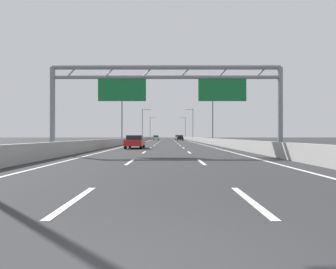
{
  "coord_description": "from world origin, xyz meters",
  "views": [
    {
      "loc": [
        0.12,
        -2.71,
        1.33
      ],
      "look_at": [
        -0.03,
        65.76,
        1.61
      ],
      "focal_mm": 32.51,
      "sensor_mm": 36.0,
      "label": 1
    }
  ],
  "objects_px": {
    "streetlamp_left_far": "(144,122)",
    "streetlamp_right_distant": "(185,126)",
    "red_car": "(136,142)",
    "yellow_car": "(179,137)",
    "silver_car": "(157,138)",
    "streetlamp_right_mid": "(212,112)",
    "black_car": "(181,138)",
    "streetlamp_right_far": "(193,122)",
    "green_car": "(178,137)",
    "streetlamp_left_distant": "(151,126)",
    "sign_gantry": "(168,87)",
    "streetlamp_left_mid": "(124,112)"
  },
  "relations": [
    {
      "from": "streetlamp_right_far",
      "to": "red_car",
      "type": "height_order",
      "value": "streetlamp_right_far"
    },
    {
      "from": "streetlamp_right_distant",
      "to": "yellow_car",
      "type": "distance_m",
      "value": 28.96
    },
    {
      "from": "sign_gantry",
      "to": "streetlamp_left_distant",
      "type": "distance_m",
      "value": 111.81
    },
    {
      "from": "silver_car",
      "to": "yellow_car",
      "type": "distance_m",
      "value": 13.84
    },
    {
      "from": "streetlamp_left_distant",
      "to": "streetlamp_right_distant",
      "type": "distance_m",
      "value": 14.93
    },
    {
      "from": "streetlamp_left_far",
      "to": "streetlamp_left_distant",
      "type": "distance_m",
      "value": 40.8
    },
    {
      "from": "green_car",
      "to": "red_car",
      "type": "bearing_deg",
      "value": -94.72
    },
    {
      "from": "silver_car",
      "to": "green_car",
      "type": "xyz_separation_m",
      "value": [
        7.28,
        24.41,
        -0.01
      ]
    },
    {
      "from": "red_car",
      "to": "yellow_car",
      "type": "distance_m",
      "value": 73.2
    },
    {
      "from": "streetlamp_right_far",
      "to": "black_car",
      "type": "bearing_deg",
      "value": -124.68
    },
    {
      "from": "streetlamp_right_distant",
      "to": "yellow_car",
      "type": "bearing_deg",
      "value": -97.75
    },
    {
      "from": "streetlamp_left_distant",
      "to": "black_car",
      "type": "distance_m",
      "value": 47.94
    },
    {
      "from": "streetlamp_right_far",
      "to": "black_car",
      "type": "relative_size",
      "value": 2.13
    },
    {
      "from": "streetlamp_right_far",
      "to": "streetlamp_left_distant",
      "type": "xyz_separation_m",
      "value": [
        -14.93,
        40.8,
        0.0
      ]
    },
    {
      "from": "streetlamp_right_far",
      "to": "streetlamp_right_mid",
      "type": "bearing_deg",
      "value": -90.0
    },
    {
      "from": "streetlamp_left_far",
      "to": "streetlamp_right_distant",
      "type": "relative_size",
      "value": 1.0
    },
    {
      "from": "streetlamp_left_distant",
      "to": "green_car",
      "type": "bearing_deg",
      "value": -54.64
    },
    {
      "from": "streetlamp_left_far",
      "to": "yellow_car",
      "type": "relative_size",
      "value": 2.16
    },
    {
      "from": "green_car",
      "to": "streetlamp_left_far",
      "type": "bearing_deg",
      "value": -114.03
    },
    {
      "from": "black_car",
      "to": "silver_car",
      "type": "relative_size",
      "value": 1.05
    },
    {
      "from": "streetlamp_right_mid",
      "to": "silver_car",
      "type": "bearing_deg",
      "value": 104.92
    },
    {
      "from": "silver_car",
      "to": "streetlamp_left_far",
      "type": "bearing_deg",
      "value": -170.54
    },
    {
      "from": "streetlamp_right_distant",
      "to": "sign_gantry",
      "type": "bearing_deg",
      "value": -93.78
    },
    {
      "from": "streetlamp_right_far",
      "to": "streetlamp_left_distant",
      "type": "height_order",
      "value": "same"
    },
    {
      "from": "streetlamp_left_distant",
      "to": "silver_car",
      "type": "relative_size",
      "value": 2.23
    },
    {
      "from": "black_car",
      "to": "yellow_car",
      "type": "height_order",
      "value": "yellow_car"
    },
    {
      "from": "red_car",
      "to": "black_car",
      "type": "xyz_separation_m",
      "value": [
        6.93,
        54.78,
        0.05
      ]
    },
    {
      "from": "streetlamp_right_mid",
      "to": "black_car",
      "type": "distance_m",
      "value": 35.7
    },
    {
      "from": "streetlamp_left_far",
      "to": "red_car",
      "type": "relative_size",
      "value": 2.06
    },
    {
      "from": "streetlamp_left_mid",
      "to": "black_car",
      "type": "relative_size",
      "value": 2.13
    },
    {
      "from": "black_car",
      "to": "streetlamp_right_far",
      "type": "bearing_deg",
      "value": 55.32
    },
    {
      "from": "streetlamp_right_far",
      "to": "streetlamp_left_distant",
      "type": "bearing_deg",
      "value": 110.1
    },
    {
      "from": "streetlamp_left_far",
      "to": "silver_car",
      "type": "xyz_separation_m",
      "value": [
        3.89,
        0.65,
        -4.65
      ]
    },
    {
      "from": "silver_car",
      "to": "yellow_car",
      "type": "bearing_deg",
      "value": 58.72
    },
    {
      "from": "streetlamp_left_distant",
      "to": "red_car",
      "type": "xyz_separation_m",
      "value": [
        4.11,
        -101.2,
        -4.68
      ]
    },
    {
      "from": "streetlamp_left_mid",
      "to": "red_car",
      "type": "bearing_deg",
      "value": -78.15
    },
    {
      "from": "black_car",
      "to": "streetlamp_right_mid",
      "type": "bearing_deg",
      "value": -83.69
    },
    {
      "from": "yellow_car",
      "to": "silver_car",
      "type": "bearing_deg",
      "value": -121.28
    },
    {
      "from": "streetlamp_right_mid",
      "to": "red_car",
      "type": "height_order",
      "value": "streetlamp_right_mid"
    },
    {
      "from": "streetlamp_right_far",
      "to": "green_car",
      "type": "distance_m",
      "value": 25.76
    },
    {
      "from": "silver_car",
      "to": "sign_gantry",
      "type": "bearing_deg",
      "value": -87.06
    },
    {
      "from": "streetlamp_right_mid",
      "to": "streetlamp_left_distant",
      "type": "height_order",
      "value": "same"
    },
    {
      "from": "streetlamp_left_far",
      "to": "streetlamp_right_mid",
      "type": "bearing_deg",
      "value": -69.9
    },
    {
      "from": "green_car",
      "to": "silver_car",
      "type": "bearing_deg",
      "value": -106.61
    },
    {
      "from": "streetlamp_left_mid",
      "to": "black_car",
      "type": "distance_m",
      "value": 37.17
    },
    {
      "from": "streetlamp_right_mid",
      "to": "green_car",
      "type": "height_order",
      "value": "streetlamp_right_mid"
    },
    {
      "from": "streetlamp_right_mid",
      "to": "streetlamp_left_distant",
      "type": "xyz_separation_m",
      "value": [
        -14.93,
        81.61,
        0.0
      ]
    },
    {
      "from": "yellow_car",
      "to": "green_car",
      "type": "xyz_separation_m",
      "value": [
        0.1,
        12.59,
        -0.05
      ]
    },
    {
      "from": "streetlamp_right_mid",
      "to": "streetlamp_left_far",
      "type": "bearing_deg",
      "value": 110.1
    },
    {
      "from": "green_car",
      "to": "streetlamp_right_far",
      "type": "bearing_deg",
      "value": -81.47
    }
  ]
}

